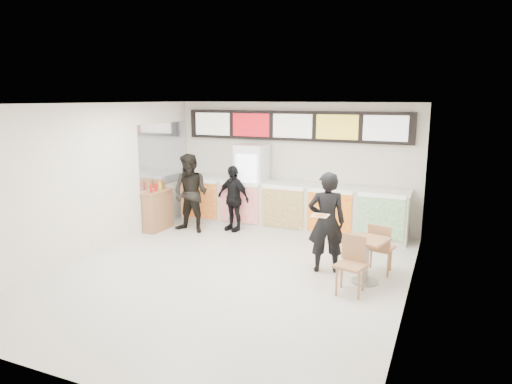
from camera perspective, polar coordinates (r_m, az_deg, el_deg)
The scene contains 15 objects.
floor at distance 8.28m, azimuth -3.34°, elevation -10.25°, with size 7.00×7.00×0.00m, color beige.
ceiling at distance 7.69m, azimuth -3.61°, elevation 10.97°, with size 7.00×7.00×0.00m, color white.
wall_back at distance 11.04m, azimuth 4.73°, elevation 3.34°, with size 6.00×6.00×0.00m, color silver.
wall_left at distance 9.56m, azimuth -19.75°, elevation 1.40°, with size 7.00×7.00×0.00m, color silver.
wall_right at distance 7.06m, azimuth 18.87°, elevation -1.99°, with size 7.00×7.00×0.00m, color silver.
service_counter at distance 10.84m, azimuth 3.96°, elevation -1.80°, with size 5.56×0.77×1.14m.
menu_board at distance 10.86m, azimuth 4.67°, elevation 8.25°, with size 5.50×0.14×0.70m.
drinks_fridge at distance 11.10m, azimuth -0.54°, elevation 0.81°, with size 0.70×0.67×2.00m.
mirror_panel at distance 11.41m, azimuth -11.42°, elevation 4.69°, with size 0.01×2.00×1.50m, color #B2B7BF.
customer_main at distance 8.24m, azimuth 8.81°, elevation -3.76°, with size 0.67×0.44×1.83m, color black.
customer_left at distance 10.68m, azimuth -8.16°, elevation -0.18°, with size 0.89×0.70×1.84m, color black.
customer_mid at distance 10.74m, azimuth -2.90°, elevation -0.79°, with size 0.91×0.38×1.55m, color black.
pizza_slice at distance 7.76m, azimuth 8.03°, elevation -2.87°, with size 0.36×0.36×0.02m.
cafe_table at distance 7.98m, azimuth 13.63°, elevation -7.31°, with size 0.83×1.64×0.93m.
condiment_ledge at distance 11.06m, azimuth -12.16°, elevation -2.21°, with size 0.34×0.85×1.14m.
Camera 1 is at (3.47, -6.86, 3.09)m, focal length 32.00 mm.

